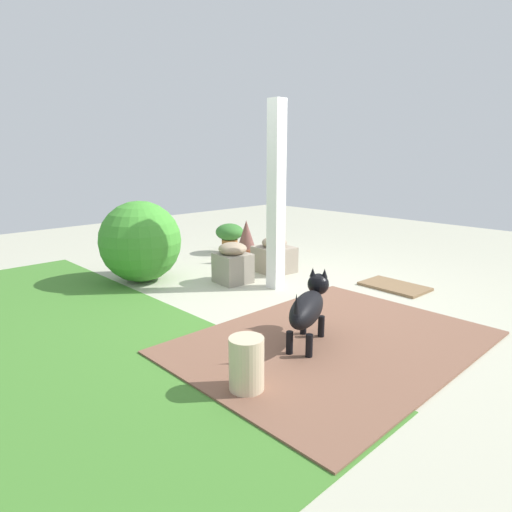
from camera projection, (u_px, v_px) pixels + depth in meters
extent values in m
plane|color=#B2B19A|center=(282.00, 296.00, 4.65)|extent=(12.00, 12.00, 0.00)
cube|color=brown|center=(333.00, 342.00, 3.50)|extent=(1.80, 2.40, 0.02)
cube|color=#427B2D|center=(14.00, 346.00, 3.45)|extent=(5.20, 2.80, 0.01)
cube|color=white|center=(276.00, 197.00, 4.73)|extent=(0.15, 0.15, 2.00)
cube|color=gray|center=(274.00, 259.00, 5.57)|extent=(0.48, 0.44, 0.32)
ellipsoid|color=gray|center=(274.00, 243.00, 5.52)|extent=(0.31, 0.31, 0.14)
cube|color=gray|center=(233.00, 268.00, 5.11)|extent=(0.40, 0.39, 0.34)
ellipsoid|color=gray|center=(233.00, 249.00, 5.06)|extent=(0.32, 0.32, 0.15)
sphere|color=#3E8E2E|center=(140.00, 241.00, 5.11)|extent=(0.93, 0.93, 0.93)
cylinder|color=#9C5F30|center=(230.00, 246.00, 6.63)|extent=(0.24, 0.24, 0.20)
ellipsoid|color=#326E2B|center=(230.00, 232.00, 6.58)|extent=(0.41, 0.41, 0.25)
cylinder|color=#AF5638|center=(246.00, 255.00, 6.04)|extent=(0.27, 0.27, 0.20)
cone|color=brown|center=(246.00, 234.00, 5.97)|extent=(0.25, 0.25, 0.38)
ellipsoid|color=black|center=(307.00, 309.00, 3.37)|extent=(0.46, 0.66, 0.23)
sphere|color=black|center=(318.00, 284.00, 3.69)|extent=(0.18, 0.18, 0.18)
cone|color=black|center=(313.00, 272.00, 3.68)|extent=(0.05, 0.05, 0.07)
cone|color=black|center=(325.00, 273.00, 3.65)|extent=(0.05, 0.05, 0.07)
cylinder|color=black|center=(303.00, 325.00, 3.62)|extent=(0.05, 0.05, 0.19)
cylinder|color=black|center=(321.00, 327.00, 3.57)|extent=(0.05, 0.05, 0.19)
cylinder|color=black|center=(289.00, 344.00, 3.27)|extent=(0.05, 0.05, 0.19)
cylinder|color=black|center=(309.00, 347.00, 3.22)|extent=(0.05, 0.05, 0.19)
cone|color=black|center=(296.00, 304.00, 3.07)|extent=(0.04, 0.04, 0.15)
cylinder|color=beige|center=(246.00, 365.00, 2.76)|extent=(0.22, 0.22, 0.36)
cube|color=brown|center=(395.00, 286.00, 4.94)|extent=(0.71, 0.46, 0.03)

